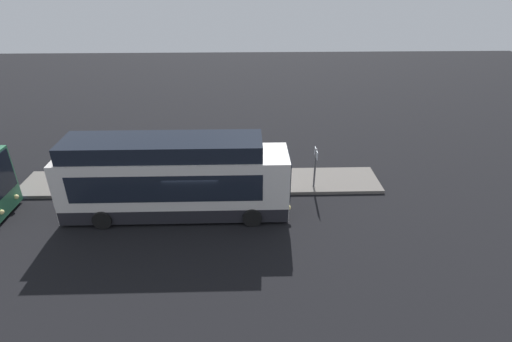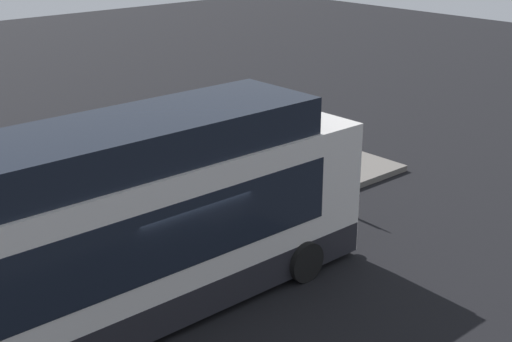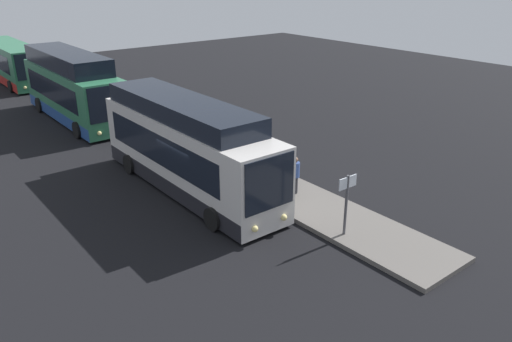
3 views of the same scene
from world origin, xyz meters
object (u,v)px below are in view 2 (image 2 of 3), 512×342
object	(u,v)px
passenger_boarding	(107,211)
passenger_waiting	(177,184)
suitcase	(191,223)
sign_post	(309,140)
bus_lead	(119,236)
passenger_with_bags	(200,191)

from	to	relation	value
passenger_boarding	passenger_waiting	xyz separation A→B (m)	(2.19, 0.33, 0.00)
passenger_waiting	suitcase	distance (m)	1.34
passenger_waiting	sign_post	xyz separation A→B (m)	(3.72, -0.99, 0.61)
suitcase	sign_post	size ratio (longest dim) A/B	0.37
bus_lead	passenger_waiting	bearing A→B (deg)	41.35
passenger_with_bags	suitcase	size ratio (longest dim) A/B	2.12
bus_lead	passenger_boarding	size ratio (longest dim) A/B	6.93
sign_post	bus_lead	bearing A→B (deg)	-163.92
bus_lead	passenger_boarding	distance (m)	3.11
bus_lead	passenger_with_bags	world-z (taller)	bus_lead
bus_lead	suitcase	size ratio (longest dim) A/B	13.14
passenger_boarding	sign_post	bearing A→B (deg)	101.14
passenger_waiting	passenger_with_bags	distance (m)	0.97
bus_lead	sign_post	size ratio (longest dim) A/B	4.81
suitcase	passenger_boarding	bearing A→B (deg)	155.45
passenger_boarding	passenger_waiting	bearing A→B (deg)	116.13
passenger_waiting	passenger_with_bags	size ratio (longest dim) A/B	0.91
bus_lead	passenger_waiting	distance (m)	4.70
passenger_with_bags	passenger_waiting	bearing A→B (deg)	-90.00
passenger_waiting	suitcase	bearing A→B (deg)	158.09
bus_lead	passenger_boarding	bearing A→B (deg)	64.71
passenger_with_bags	sign_post	world-z (taller)	sign_post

